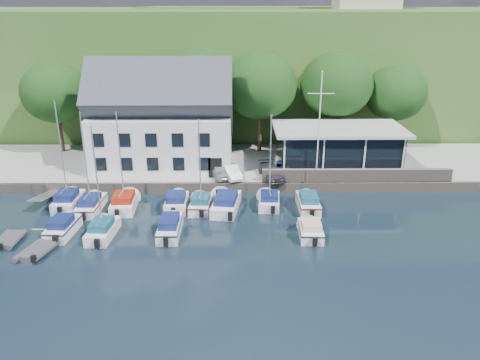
{
  "coord_description": "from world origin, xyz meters",
  "views": [
    {
      "loc": [
        0.53,
        -30.17,
        16.88
      ],
      "look_at": [
        0.87,
        9.0,
        2.05
      ],
      "focal_mm": 35.0,
      "sensor_mm": 36.0,
      "label": 1
    }
  ],
  "objects_px": {
    "boat_r1_3": "(177,200)",
    "boat_r1_5": "(226,201)",
    "car_blue": "(283,168)",
    "boat_r1_1": "(86,165)",
    "flagpole": "(319,126)",
    "boat_r2_4": "(311,228)",
    "club_pavilion": "(338,147)",
    "boat_r1_4": "(200,163)",
    "dinghy_1": "(37,250)",
    "boat_r2_0": "(63,225)",
    "boat_r1_0": "(62,156)",
    "car_silver": "(219,171)",
    "boat_r2_1": "(98,184)",
    "dinghy_0": "(9,239)",
    "car_dgrey": "(271,172)",
    "boat_r1_7": "(308,201)",
    "boat_r1_6": "(270,162)",
    "boat_r1_2": "(120,160)",
    "harbor_building": "(162,124)",
    "boat_r2_2": "(170,225)",
    "car_white": "(231,172)"
  },
  "relations": [
    {
      "from": "club_pavilion",
      "to": "boat_r2_0",
      "type": "xyz_separation_m",
      "value": [
        -23.96,
        -13.41,
        -2.3
      ]
    },
    {
      "from": "flagpole",
      "to": "boat_r2_4",
      "type": "distance_m",
      "value": 11.81
    },
    {
      "from": "boat_r1_4",
      "to": "car_dgrey",
      "type": "bearing_deg",
      "value": 44.14
    },
    {
      "from": "club_pavilion",
      "to": "dinghy_1",
      "type": "height_order",
      "value": "club_pavilion"
    },
    {
      "from": "boat_r1_6",
      "to": "boat_r2_1",
      "type": "relative_size",
      "value": 0.96
    },
    {
      "from": "car_dgrey",
      "to": "boat_r1_3",
      "type": "relative_size",
      "value": 0.81
    },
    {
      "from": "boat_r1_1",
      "to": "boat_r2_4",
      "type": "relative_size",
      "value": 1.76
    },
    {
      "from": "club_pavilion",
      "to": "boat_r2_1",
      "type": "distance_m",
      "value": 24.95
    },
    {
      "from": "harbor_building",
      "to": "boat_r2_1",
      "type": "height_order",
      "value": "harbor_building"
    },
    {
      "from": "boat_r1_1",
      "to": "boat_r2_2",
      "type": "xyz_separation_m",
      "value": [
        7.46,
        -4.49,
        -3.4
      ]
    },
    {
      "from": "boat_r1_3",
      "to": "boat_r2_0",
      "type": "xyz_separation_m",
      "value": [
        -8.25,
        -4.92,
        0.03
      ]
    },
    {
      "from": "boat_r1_3",
      "to": "car_silver",
      "type": "bearing_deg",
      "value": 54.57
    },
    {
      "from": "boat_r2_0",
      "to": "boat_r2_4",
      "type": "xyz_separation_m",
      "value": [
        19.2,
        -0.53,
        -0.07
      ]
    },
    {
      "from": "car_silver",
      "to": "boat_r1_6",
      "type": "bearing_deg",
      "value": -66.13
    },
    {
      "from": "boat_r1_5",
      "to": "dinghy_1",
      "type": "height_order",
      "value": "boat_r1_5"
    },
    {
      "from": "boat_r1_7",
      "to": "boat_r1_4",
      "type": "bearing_deg",
      "value": -179.79
    },
    {
      "from": "boat_r1_3",
      "to": "boat_r1_5",
      "type": "distance_m",
      "value": 4.37
    },
    {
      "from": "boat_r2_0",
      "to": "boat_r2_4",
      "type": "relative_size",
      "value": 1.13
    },
    {
      "from": "flagpole",
      "to": "boat_r1_0",
      "type": "bearing_deg",
      "value": -168.6
    },
    {
      "from": "car_blue",
      "to": "dinghy_0",
      "type": "height_order",
      "value": "car_blue"
    },
    {
      "from": "car_dgrey",
      "to": "dinghy_1",
      "type": "xyz_separation_m",
      "value": [
        -17.7,
        -13.0,
        -1.27
      ]
    },
    {
      "from": "boat_r2_0",
      "to": "boat_r2_1",
      "type": "relative_size",
      "value": 0.62
    },
    {
      "from": "car_white",
      "to": "boat_r1_3",
      "type": "distance_m",
      "value": 6.94
    },
    {
      "from": "boat_r1_7",
      "to": "boat_r2_0",
      "type": "distance_m",
      "value": 20.3
    },
    {
      "from": "club_pavilion",
      "to": "flagpole",
      "type": "relative_size",
      "value": 1.29
    },
    {
      "from": "car_white",
      "to": "boat_r1_6",
      "type": "relative_size",
      "value": 0.45
    },
    {
      "from": "boat_r1_0",
      "to": "dinghy_1",
      "type": "distance_m",
      "value": 9.46
    },
    {
      "from": "car_silver",
      "to": "harbor_building",
      "type": "bearing_deg",
      "value": 126.64
    },
    {
      "from": "car_dgrey",
      "to": "boat_r1_0",
      "type": "height_order",
      "value": "boat_r1_0"
    },
    {
      "from": "car_silver",
      "to": "dinghy_0",
      "type": "height_order",
      "value": "car_silver"
    },
    {
      "from": "car_silver",
      "to": "dinghy_1",
      "type": "relative_size",
      "value": 1.19
    },
    {
      "from": "car_blue",
      "to": "boat_r1_1",
      "type": "height_order",
      "value": "boat_r1_1"
    },
    {
      "from": "boat_r1_3",
      "to": "harbor_building",
      "type": "bearing_deg",
      "value": 103.31
    },
    {
      "from": "boat_r1_0",
      "to": "boat_r1_5",
      "type": "xyz_separation_m",
      "value": [
        13.91,
        -0.63,
        -3.99
      ]
    },
    {
      "from": "harbor_building",
      "to": "boat_r2_4",
      "type": "xyz_separation_m",
      "value": [
        13.24,
        -14.45,
        -4.67
      ]
    },
    {
      "from": "boat_r1_4",
      "to": "dinghy_0",
      "type": "xyz_separation_m",
      "value": [
        -14.04,
        -5.98,
        -3.98
      ]
    },
    {
      "from": "boat_r1_5",
      "to": "boat_r2_2",
      "type": "bearing_deg",
      "value": -125.33
    },
    {
      "from": "boat_r1_2",
      "to": "car_silver",
      "type": "bearing_deg",
      "value": 30.09
    },
    {
      "from": "boat_r1_0",
      "to": "boat_r1_3",
      "type": "xyz_separation_m",
      "value": [
        9.56,
        -0.28,
        -4.02
      ]
    },
    {
      "from": "boat_r1_2",
      "to": "dinghy_1",
      "type": "relative_size",
      "value": 2.92
    },
    {
      "from": "car_silver",
      "to": "car_blue",
      "type": "height_order",
      "value": "car_silver"
    },
    {
      "from": "club_pavilion",
      "to": "boat_r1_4",
      "type": "xyz_separation_m",
      "value": [
        -13.53,
        -8.85,
        1.27
      ]
    },
    {
      "from": "boat_r2_1",
      "to": "dinghy_0",
      "type": "relative_size",
      "value": 2.99
    },
    {
      "from": "boat_r1_1",
      "to": "boat_r1_4",
      "type": "bearing_deg",
      "value": 1.17
    },
    {
      "from": "flagpole",
      "to": "boat_r2_0",
      "type": "distance_m",
      "value": 23.99
    },
    {
      "from": "boat_r1_4",
      "to": "boat_r2_1",
      "type": "xyz_separation_m",
      "value": [
        -7.23,
        -4.93,
        -0.01
      ]
    },
    {
      "from": "dinghy_0",
      "to": "dinghy_1",
      "type": "bearing_deg",
      "value": -30.91
    },
    {
      "from": "boat_r1_3",
      "to": "dinghy_0",
      "type": "height_order",
      "value": "boat_r1_3"
    },
    {
      "from": "car_silver",
      "to": "car_dgrey",
      "type": "relative_size",
      "value": 0.84
    },
    {
      "from": "car_blue",
      "to": "flagpole",
      "type": "height_order",
      "value": "flagpole"
    }
  ]
}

